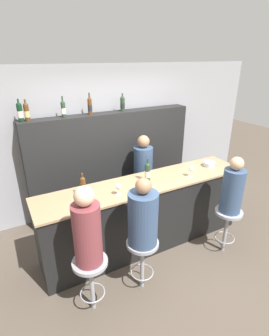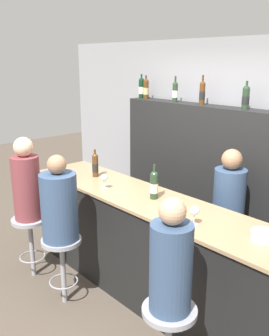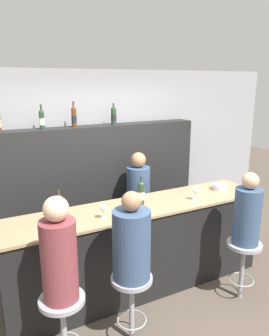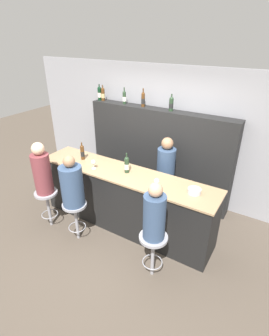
# 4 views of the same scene
# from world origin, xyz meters

# --- Properties ---
(ground_plane) EXTENTS (16.00, 16.00, 0.00)m
(ground_plane) POSITION_xyz_m (0.00, 0.00, 0.00)
(ground_plane) COLOR #4C4238
(wall_back) EXTENTS (6.40, 0.05, 2.60)m
(wall_back) POSITION_xyz_m (0.00, 1.75, 1.30)
(wall_back) COLOR gray
(wall_back) RESTS_ON ground_plane
(bar_counter) EXTENTS (3.16, 0.67, 1.06)m
(bar_counter) POSITION_xyz_m (0.00, 0.31, 0.53)
(bar_counter) COLOR black
(bar_counter) RESTS_ON ground_plane
(back_bar_cabinet) EXTENTS (2.97, 0.28, 1.84)m
(back_bar_cabinet) POSITION_xyz_m (0.00, 1.52, 0.92)
(back_bar_cabinet) COLOR black
(back_bar_cabinet) RESTS_ON ground_plane
(wine_bottle_counter_0) EXTENTS (0.07, 0.07, 0.32)m
(wine_bottle_counter_0) POSITION_xyz_m (-0.92, 0.35, 1.20)
(wine_bottle_counter_0) COLOR #4C2D14
(wine_bottle_counter_0) RESTS_ON bar_counter
(wine_bottle_counter_1) EXTENTS (0.08, 0.08, 0.34)m
(wine_bottle_counter_1) POSITION_xyz_m (0.03, 0.35, 1.20)
(wine_bottle_counter_1) COLOR #233823
(wine_bottle_counter_1) RESTS_ON bar_counter
(wine_bottle_backbar_0) EXTENTS (0.08, 0.08, 0.32)m
(wine_bottle_backbar_0) POSITION_xyz_m (-1.40, 1.52, 1.98)
(wine_bottle_backbar_0) COLOR black
(wine_bottle_backbar_0) RESTS_ON back_bar_cabinet
(wine_bottle_backbar_1) EXTENTS (0.08, 0.08, 0.31)m
(wine_bottle_backbar_1) POSITION_xyz_m (-1.31, 1.52, 1.97)
(wine_bottle_backbar_1) COLOR #4C2D14
(wine_bottle_backbar_1) RESTS_ON back_bar_cabinet
(wine_bottle_backbar_2) EXTENTS (0.07, 0.07, 0.32)m
(wine_bottle_backbar_2) POSITION_xyz_m (-0.78, 1.52, 1.96)
(wine_bottle_backbar_2) COLOR #233823
(wine_bottle_backbar_2) RESTS_ON back_bar_cabinet
(wine_bottle_backbar_3) EXTENTS (0.07, 0.07, 0.34)m
(wine_bottle_backbar_3) POSITION_xyz_m (-0.36, 1.52, 1.98)
(wine_bottle_backbar_3) COLOR #4C2D14
(wine_bottle_backbar_3) RESTS_ON back_bar_cabinet
(wine_bottle_backbar_4) EXTENTS (0.08, 0.08, 0.30)m
(wine_bottle_backbar_4) POSITION_xyz_m (0.22, 1.52, 1.96)
(wine_bottle_backbar_4) COLOR #233823
(wine_bottle_backbar_4) RESTS_ON back_bar_cabinet
(wine_glass_0) EXTENTS (0.07, 0.07, 0.16)m
(wine_glass_0) POSITION_xyz_m (-0.51, 0.17, 1.18)
(wine_glass_0) COLOR silver
(wine_glass_0) RESTS_ON bar_counter
(wine_glass_1) EXTENTS (0.08, 0.08, 0.16)m
(wine_glass_1) POSITION_xyz_m (0.67, 0.17, 1.18)
(wine_glass_1) COLOR silver
(wine_glass_1) RESTS_ON bar_counter
(metal_bowl) EXTENTS (0.19, 0.19, 0.07)m
(metal_bowl) POSITION_xyz_m (1.19, 0.33, 1.10)
(metal_bowl) COLOR #B7B7BC
(metal_bowl) RESTS_ON bar_counter
(bar_stool_left) EXTENTS (0.39, 0.39, 0.70)m
(bar_stool_left) POSITION_xyz_m (-1.13, -0.40, 0.55)
(bar_stool_left) COLOR gray
(bar_stool_left) RESTS_ON ground_plane
(guest_seated_left) EXTENTS (0.29, 0.29, 0.89)m
(guest_seated_left) POSITION_xyz_m (-1.13, -0.40, 1.10)
(guest_seated_left) COLOR brown
(guest_seated_left) RESTS_ON bar_stool_left
(bar_stool_middle) EXTENTS (0.39, 0.39, 0.70)m
(bar_stool_middle) POSITION_xyz_m (-0.48, -0.40, 0.55)
(bar_stool_middle) COLOR gray
(bar_stool_middle) RESTS_ON ground_plane
(guest_seated_middle) EXTENTS (0.34, 0.34, 0.83)m
(guest_seated_middle) POSITION_xyz_m (-0.48, -0.40, 1.05)
(guest_seated_middle) COLOR #334766
(guest_seated_middle) RESTS_ON bar_stool_middle
(bar_stool_right) EXTENTS (0.39, 0.39, 0.70)m
(bar_stool_right) POSITION_xyz_m (0.94, -0.40, 0.55)
(bar_stool_right) COLOR gray
(bar_stool_right) RESTS_ON ground_plane
(guest_seated_right) EXTENTS (0.29, 0.29, 0.81)m
(guest_seated_right) POSITION_xyz_m (0.94, -0.40, 1.05)
(guest_seated_right) COLOR #334766
(guest_seated_right) RESTS_ON bar_stool_right
(bartender) EXTENTS (0.33, 0.33, 1.49)m
(bartender) POSITION_xyz_m (0.39, 1.09, 0.69)
(bartender) COLOR #334766
(bartender) RESTS_ON ground_plane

